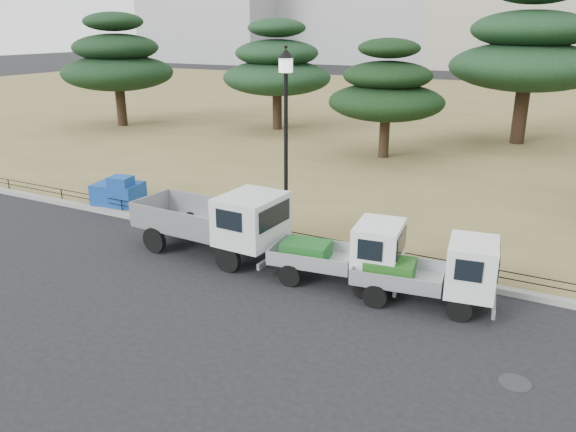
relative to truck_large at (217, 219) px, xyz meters
The scene contains 14 objects.
ground 2.64m from the truck_large, 34.60° to the right, with size 220.00×220.00×0.00m, color black.
lawn 29.32m from the truck_large, 86.13° to the left, with size 120.00×56.00×0.15m, color olive.
curb 2.54m from the truck_large, 32.02° to the left, with size 120.00×0.25×0.16m, color gray.
truck_large is the anchor object (origin of this frame).
truck_kei_front 4.05m from the truck_large, ahead, with size 3.44×1.78×1.75m.
truck_kei_rear 6.32m from the truck_large, ahead, with size 3.41×1.81×1.70m.
street_lamp 3.52m from the truck_large, 47.01° to the left, with size 0.50×0.50×5.58m.
pipe_fence 2.50m from the truck_large, 35.04° to the left, with size 38.00×0.04×0.40m.
tarp_pile 6.04m from the truck_large, 160.99° to the left, with size 1.83×1.47×1.10m.
manhole 8.92m from the truck_large, 16.83° to the right, with size 0.60×0.60×0.01m, color #2D2D30.
pine_west_far 23.24m from the truck_large, 140.16° to the left, with size 6.92×6.92×6.99m.
pine_west_near 20.25m from the truck_large, 114.01° to the left, with size 6.60×6.60×6.60m.
pine_center_left 14.05m from the truck_large, 88.74° to the left, with size 5.55×5.55×5.64m.
pine_center_right 21.79m from the truck_large, 74.56° to the left, with size 8.06×8.06×8.55m.
Camera 1 is at (6.92, -11.06, 6.33)m, focal length 35.00 mm.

